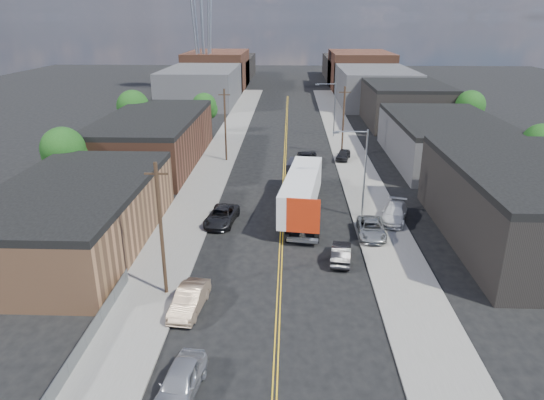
# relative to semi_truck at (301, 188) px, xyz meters

# --- Properties ---
(ground) EXTENTS (260.00, 260.00, 0.00)m
(ground) POSITION_rel_semi_truck_xyz_m (-1.88, 33.35, -2.56)
(ground) COLOR black
(ground) RESTS_ON ground
(centerline) EXTENTS (0.32, 120.00, 0.01)m
(centerline) POSITION_rel_semi_truck_xyz_m (-1.88, 18.35, -2.55)
(centerline) COLOR gold
(centerline) RESTS_ON ground
(sidewalk_left) EXTENTS (5.00, 140.00, 0.15)m
(sidewalk_left) POSITION_rel_semi_truck_xyz_m (-11.38, 18.35, -2.48)
(sidewalk_left) COLOR slate
(sidewalk_left) RESTS_ON ground
(sidewalk_right) EXTENTS (5.00, 140.00, 0.15)m
(sidewalk_right) POSITION_rel_semi_truck_xyz_m (7.62, 18.35, -2.48)
(sidewalk_right) COLOR slate
(sidewalk_right) RESTS_ON ground
(warehouse_tan) EXTENTS (12.00, 22.00, 5.60)m
(warehouse_tan) POSITION_rel_semi_truck_xyz_m (-19.88, -8.65, 0.24)
(warehouse_tan) COLOR #8F6142
(warehouse_tan) RESTS_ON ground
(warehouse_brown) EXTENTS (12.00, 26.00, 6.60)m
(warehouse_brown) POSITION_rel_semi_truck_xyz_m (-19.88, 17.35, 0.74)
(warehouse_brown) COLOR #512E20
(warehouse_brown) RESTS_ON ground
(industrial_right_a) EXTENTS (14.00, 22.00, 7.10)m
(industrial_right_a) POSITION_rel_semi_truck_xyz_m (20.11, -6.65, 0.99)
(industrial_right_a) COLOR black
(industrial_right_a) RESTS_ON ground
(industrial_right_b) EXTENTS (14.00, 24.00, 6.10)m
(industrial_right_b) POSITION_rel_semi_truck_xyz_m (20.12, 19.35, 0.49)
(industrial_right_b) COLOR #363638
(industrial_right_b) RESTS_ON ground
(industrial_right_c) EXTENTS (14.00, 22.00, 7.60)m
(industrial_right_c) POSITION_rel_semi_truck_xyz_m (20.12, 45.35, 1.24)
(industrial_right_c) COLOR black
(industrial_right_c) RESTS_ON ground
(skyline_left_a) EXTENTS (16.00, 30.00, 8.00)m
(skyline_left_a) POSITION_rel_semi_truck_xyz_m (-21.88, 68.35, 1.44)
(skyline_left_a) COLOR #363638
(skyline_left_a) RESTS_ON ground
(skyline_right_a) EXTENTS (16.00, 30.00, 8.00)m
(skyline_right_a) POSITION_rel_semi_truck_xyz_m (18.12, 68.35, 1.44)
(skyline_right_a) COLOR #363638
(skyline_right_a) RESTS_ON ground
(skyline_left_b) EXTENTS (16.00, 26.00, 10.00)m
(skyline_left_b) POSITION_rel_semi_truck_xyz_m (-21.88, 93.35, 2.44)
(skyline_left_b) COLOR #512E20
(skyline_left_b) RESTS_ON ground
(skyline_right_b) EXTENTS (16.00, 26.00, 10.00)m
(skyline_right_b) POSITION_rel_semi_truck_xyz_m (18.12, 93.35, 2.44)
(skyline_right_b) COLOR #512E20
(skyline_right_b) RESTS_ON ground
(skyline_left_c) EXTENTS (16.00, 40.00, 7.00)m
(skyline_left_c) POSITION_rel_semi_truck_xyz_m (-21.88, 113.35, 0.94)
(skyline_left_c) COLOR black
(skyline_left_c) RESTS_ON ground
(skyline_right_c) EXTENTS (16.00, 40.00, 7.00)m
(skyline_right_c) POSITION_rel_semi_truck_xyz_m (18.12, 113.35, 0.94)
(skyline_right_c) COLOR black
(skyline_right_c) RESTS_ON ground
(streetlight_near) EXTENTS (3.39, 0.25, 9.00)m
(streetlight_near) POSITION_rel_semi_truck_xyz_m (5.72, -1.65, 2.77)
(streetlight_near) COLOR gray
(streetlight_near) RESTS_ON ground
(streetlight_far) EXTENTS (3.39, 0.25, 9.00)m
(streetlight_far) POSITION_rel_semi_truck_xyz_m (5.72, 33.35, 2.77)
(streetlight_far) COLOR gray
(streetlight_far) RESTS_ON ground
(utility_pole_left_near) EXTENTS (1.60, 0.26, 10.00)m
(utility_pole_left_near) POSITION_rel_semi_truck_xyz_m (-10.08, -16.65, 2.58)
(utility_pole_left_near) COLOR black
(utility_pole_left_near) RESTS_ON ground
(utility_pole_left_far) EXTENTS (1.60, 0.26, 10.00)m
(utility_pole_left_far) POSITION_rel_semi_truck_xyz_m (-10.08, 18.35, 2.58)
(utility_pole_left_far) COLOR black
(utility_pole_left_far) RESTS_ON ground
(utility_pole_right) EXTENTS (1.60, 0.26, 10.00)m
(utility_pole_right) POSITION_rel_semi_truck_xyz_m (6.32, 21.35, 2.58)
(utility_pole_right) COLOR black
(utility_pole_right) RESTS_ON ground
(chainlink_fence) EXTENTS (0.05, 16.00, 1.22)m
(chainlink_fence) POSITION_rel_semi_truck_xyz_m (-13.38, -23.15, -1.90)
(chainlink_fence) COLOR slate
(chainlink_fence) RESTS_ON ground
(tree_left_near) EXTENTS (4.85, 4.76, 7.91)m
(tree_left_near) POSITION_rel_semi_truck_xyz_m (-25.82, 3.35, 2.62)
(tree_left_near) COLOR black
(tree_left_near) RESTS_ON ground
(tree_left_mid) EXTENTS (5.10, 5.04, 8.37)m
(tree_left_mid) POSITION_rel_semi_truck_xyz_m (-25.82, 28.35, 2.93)
(tree_left_mid) COLOR black
(tree_left_mid) RESTS_ON ground
(tree_left_far) EXTENTS (4.35, 4.20, 6.97)m
(tree_left_far) POSITION_rel_semi_truck_xyz_m (-15.82, 35.35, 2.01)
(tree_left_far) COLOR black
(tree_left_far) RESTS_ON ground
(tree_right_near) EXTENTS (4.60, 4.48, 7.44)m
(tree_right_near) POSITION_rel_semi_truck_xyz_m (28.18, 9.35, 2.31)
(tree_right_near) COLOR black
(tree_right_near) RESTS_ON ground
(tree_right_far) EXTENTS (4.85, 4.76, 7.91)m
(tree_right_far) POSITION_rel_semi_truck_xyz_m (28.18, 33.35, 2.62)
(tree_right_far) COLOR black
(tree_right_far) RESTS_ON ground
(semi_truck) EXTENTS (4.66, 17.43, 4.49)m
(semi_truck) POSITION_rel_semi_truck_xyz_m (0.00, 0.00, 0.00)
(semi_truck) COLOR silver
(semi_truck) RESTS_ON ground
(car_left_a) EXTENTS (2.53, 5.02, 1.64)m
(car_left_a) POSITION_rel_semi_truck_xyz_m (-6.88, -26.60, -1.74)
(car_left_a) COLOR #B9BBBF
(car_left_a) RESTS_ON ground
(car_left_b) EXTENTS (2.27, 5.08, 1.62)m
(car_left_b) POSITION_rel_semi_truck_xyz_m (-7.96, -18.65, -1.75)
(car_left_b) COLOR #937960
(car_left_b) RESTS_ON ground
(car_left_c) EXTENTS (3.25, 5.87, 1.55)m
(car_left_c) POSITION_rel_semi_truck_xyz_m (-7.78, -3.60, -1.78)
(car_left_c) COLOR black
(car_left_c) RESTS_ON ground
(car_right_oncoming) EXTENTS (2.15, 4.61, 1.46)m
(car_right_oncoming) POSITION_rel_semi_truck_xyz_m (3.12, -11.04, -1.82)
(car_right_oncoming) COLOR black
(car_right_oncoming) RESTS_ON ground
(car_right_lot_a) EXTENTS (2.73, 5.37, 1.45)m
(car_right_lot_a) POSITION_rel_semi_truck_xyz_m (6.32, -6.29, -1.68)
(car_right_lot_a) COLOR gray
(car_right_lot_a) RESTS_ON sidewalk_right
(car_right_lot_b) EXTENTS (3.75, 5.87, 1.58)m
(car_right_lot_b) POSITION_rel_semi_truck_xyz_m (9.12, -2.65, -1.61)
(car_right_lot_b) COLOR silver
(car_right_lot_b) RESTS_ON sidewalk_right
(car_right_lot_c) EXTENTS (2.69, 4.41, 1.40)m
(car_right_lot_c) POSITION_rel_semi_truck_xyz_m (6.32, 19.17, -1.71)
(car_right_lot_c) COLOR black
(car_right_lot_c) RESTS_ON sidewalk_right
(car_ahead_truck) EXTENTS (2.97, 6.03, 1.64)m
(car_ahead_truck) POSITION_rel_semi_truck_xyz_m (1.11, 16.71, -1.73)
(car_ahead_truck) COLOR black
(car_ahead_truck) RESTS_ON ground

